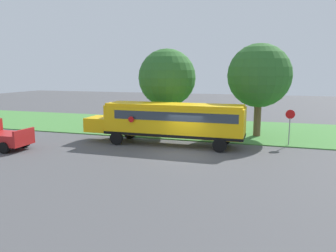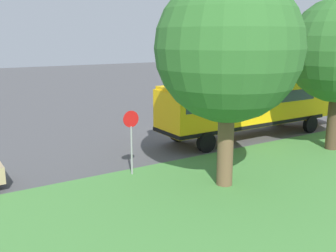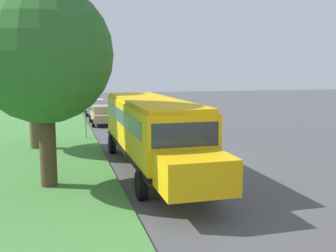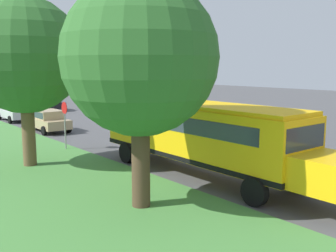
{
  "view_description": "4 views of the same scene",
  "coord_description": "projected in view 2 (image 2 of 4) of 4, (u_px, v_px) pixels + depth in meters",
  "views": [
    {
      "loc": [
        21.17,
        5.63,
        5.56
      ],
      "look_at": [
        -0.31,
        -1.08,
        1.79
      ],
      "focal_mm": 35.0,
      "sensor_mm": 36.0,
      "label": 1
    },
    {
      "loc": [
        -18.39,
        14.1,
        5.6
      ],
      "look_at": [
        -1.43,
        3.37,
        1.05
      ],
      "focal_mm": 42.0,
      "sensor_mm": 36.0,
      "label": 2
    },
    {
      "loc": [
        -6.08,
        -18.25,
        4.41
      ],
      "look_at": [
        -0.11,
        3.57,
        1.19
      ],
      "focal_mm": 42.0,
      "sensor_mm": 36.0,
      "label": 3
    },
    {
      "loc": [
        -13.89,
        -13.51,
        4.71
      ],
      "look_at": [
        -1.25,
        2.04,
        1.66
      ],
      "focal_mm": 42.0,
      "sensor_mm": 36.0,
      "label": 4
    }
  ],
  "objects": [
    {
      "name": "oak_tree_roadside_mid",
      "position": [
        227.0,
        45.0,
        13.86
      ],
      "size": [
        5.33,
        5.33,
        7.88
      ],
      "color": "brown",
      "rests_on": "ground"
    },
    {
      "name": "stop_sign",
      "position": [
        131.0,
        135.0,
        15.85
      ],
      "size": [
        0.08,
        0.68,
        2.74
      ],
      "color": "gray",
      "rests_on": "ground"
    },
    {
      "name": "school_bus",
      "position": [
        249.0,
        104.0,
        22.24
      ],
      "size": [
        2.85,
        12.42,
        3.16
      ],
      "color": "yellow",
      "rests_on": "ground"
    },
    {
      "name": "ground_plane",
      "position": [
        202.0,
        132.0,
        23.75
      ],
      "size": [
        120.0,
        120.0,
        0.0
      ],
      "primitive_type": "plane",
      "color": "#4C4C4F"
    },
    {
      "name": "pickup_truck",
      "position": [
        313.0,
        93.0,
        32.85
      ],
      "size": [
        2.28,
        5.4,
        2.1
      ],
      "color": "#B21E1E",
      "rests_on": "ground"
    }
  ]
}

